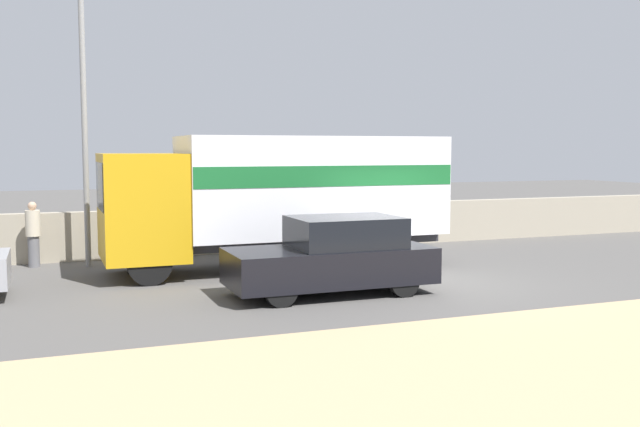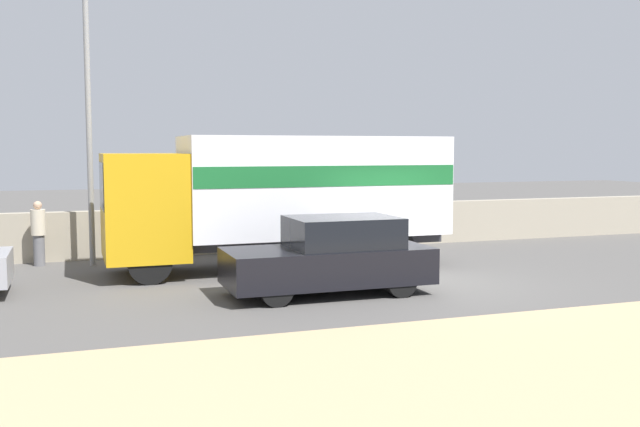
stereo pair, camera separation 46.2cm
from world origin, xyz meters
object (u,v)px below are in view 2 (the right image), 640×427
street_lamp (88,97)px  box_truck (285,191)px  car_hatchback (332,257)px  pedestrian (39,232)px

street_lamp → box_truck: size_ratio=0.88×
car_hatchback → street_lamp: bearing=-50.0°
box_truck → car_hatchback: bearing=89.7°
street_lamp → car_hatchback: bearing=-50.0°
box_truck → pedestrian: bearing=-23.0°
car_hatchback → box_truck: bearing=-90.3°
box_truck → street_lamp: bearing=-24.3°
box_truck → pedestrian: (-5.66, 2.40, -1.04)m
box_truck → car_hatchback: (-0.02, -3.25, -1.12)m
pedestrian → street_lamp: bearing=-18.3°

